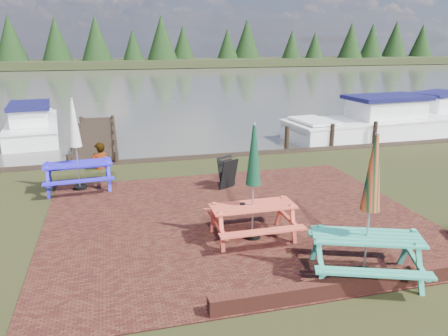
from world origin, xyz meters
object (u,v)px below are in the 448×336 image
boat_far (430,116)px  chalkboard (228,173)px  person (99,143)px  jetty (96,136)px  picnic_table_teal (368,229)px  picnic_table_blue (77,159)px  boat_jetty (32,126)px  picnic_table_red (253,200)px  boat_near (371,124)px

boat_far → chalkboard: bearing=97.9°
boat_far → person: (-16.52, -4.28, 0.50)m
jetty → person: bearing=-87.0°
picnic_table_teal → picnic_table_blue: bearing=150.3°
jetty → boat_jetty: boat_jetty is taller
picnic_table_teal → picnic_table_blue: 8.37m
jetty → picnic_table_red: bearing=-72.6°
picnic_table_teal → picnic_table_red: (-1.48, 2.07, -0.05)m
jetty → picnic_table_blue: bearing=-92.5°
jetty → boat_far: (16.77, -0.63, 0.27)m
boat_jetty → boat_far: bearing=-13.2°
boat_jetty → chalkboard: bearing=-61.4°
chalkboard → jetty: 8.86m
boat_jetty → person: (3.09, -6.69, 0.54)m
picnic_table_blue → boat_far: 18.22m
boat_near → chalkboard: bearing=119.1°
jetty → boat_jetty: 3.36m
jetty → boat_far: size_ratio=1.36×
picnic_table_blue → boat_near: (12.68, 4.85, -0.49)m
picnic_table_blue → chalkboard: bearing=-16.5°
picnic_table_blue → boat_far: picnic_table_blue is taller
boat_jetty → boat_far: size_ratio=0.98×
picnic_table_red → jetty: bearing=107.2°
jetty → boat_near: (12.38, -2.13, 0.32)m
picnic_table_blue → person: 2.14m
picnic_table_teal → jetty: picnic_table_teal is taller
picnic_table_red → boat_jetty: picnic_table_red is taller
picnic_table_teal → boat_near: 13.48m
boat_near → picnic_table_blue: bearing=105.6°
picnic_table_teal → person: 9.77m
jetty → boat_far: boat_far is taller
picnic_table_red → boat_far: (13.22, 10.72, -0.50)m
picnic_table_teal → jetty: 14.36m
picnic_table_blue → picnic_table_red: bearing=-52.3°
chalkboard → person: person is taller
boat_far → picnic_table_teal: bearing=115.8°
picnic_table_red → picnic_table_teal: bearing=-54.6°
picnic_table_blue → boat_far: bearing=16.7°
picnic_table_red → jetty: 11.92m
picnic_table_blue → jetty: picnic_table_blue is taller
picnic_table_red → chalkboard: (0.35, 3.41, -0.43)m
boat_near → boat_far: 4.65m
chalkboard → boat_far: size_ratio=0.14×
person → picnic_table_blue: bearing=55.5°
picnic_table_teal → chalkboard: 5.62m
picnic_table_blue → chalkboard: 4.34m
picnic_table_teal → person: size_ratio=1.51×
boat_far → person: size_ratio=3.74×
chalkboard → boat_jetty: size_ratio=0.14×
picnic_table_teal → chalkboard: size_ratio=2.98×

